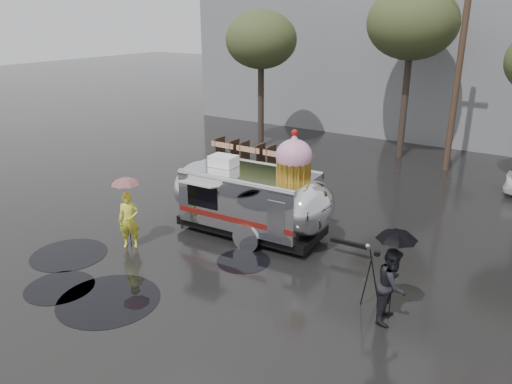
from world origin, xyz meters
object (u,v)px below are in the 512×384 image
Objects in this scene: airstream_trailer at (253,197)px; person_left at (129,220)px; tripod at (375,274)px; person_right at (392,285)px.

airstream_trailer is 3.93× the size of person_left.
airstream_trailer is 3.90m from person_left.
airstream_trailer is 4.65× the size of tripod.
airstream_trailer reaches higher than person_left.
person_left is 8.02m from person_right.
airstream_trailer is at bearing 61.27° from person_right.
person_left reaches higher than tripod.
airstream_trailer reaches higher than tripod.
person_right reaches higher than tripod.
person_right is 1.23× the size of tripod.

